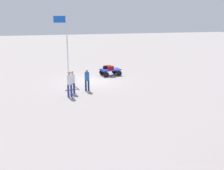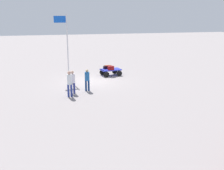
{
  "view_description": "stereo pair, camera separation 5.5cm",
  "coord_description": "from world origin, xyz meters",
  "px_view_note": "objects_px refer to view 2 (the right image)",
  "views": [
    {
      "loc": [
        4.49,
        21.28,
        5.29
      ],
      "look_at": [
        -0.05,
        6.0,
        1.14
      ],
      "focal_mm": 42.18,
      "sensor_mm": 36.0,
      "label": 1
    },
    {
      "loc": [
        4.44,
        21.3,
        5.29
      ],
      "look_at": [
        -0.05,
        6.0,
        1.14
      ],
      "focal_mm": 42.18,
      "sensor_mm": 36.0,
      "label": 2
    }
  ],
  "objects_px": {
    "worker_trailing": "(87,78)",
    "flagpole": "(66,42)",
    "suitcase_grey": "(108,67)",
    "suitcase_navy": "(106,67)",
    "suitcase_maroon": "(111,68)",
    "luggage_cart": "(110,71)",
    "suitcase_olive": "(107,67)",
    "worker_lead": "(70,82)",
    "worker_supervisor": "(73,80)"
  },
  "relations": [
    {
      "from": "worker_trailing",
      "to": "flagpole",
      "type": "height_order",
      "value": "flagpole"
    },
    {
      "from": "suitcase_grey",
      "to": "suitcase_navy",
      "type": "height_order",
      "value": "suitcase_grey"
    },
    {
      "from": "suitcase_navy",
      "to": "flagpole",
      "type": "xyz_separation_m",
      "value": [
        3.77,
        1.26,
        2.52
      ]
    },
    {
      "from": "suitcase_grey",
      "to": "flagpole",
      "type": "relative_size",
      "value": 0.12
    },
    {
      "from": "suitcase_maroon",
      "to": "worker_trailing",
      "type": "height_order",
      "value": "worker_trailing"
    },
    {
      "from": "luggage_cart",
      "to": "suitcase_maroon",
      "type": "xyz_separation_m",
      "value": [
        0.08,
        0.39,
        0.34
      ]
    },
    {
      "from": "suitcase_olive",
      "to": "worker_trailing",
      "type": "relative_size",
      "value": 0.36
    },
    {
      "from": "suitcase_grey",
      "to": "flagpole",
      "type": "distance_m",
      "value": 4.85
    },
    {
      "from": "worker_lead",
      "to": "suitcase_grey",
      "type": "bearing_deg",
      "value": -125.88
    },
    {
      "from": "worker_lead",
      "to": "suitcase_navy",
      "type": "bearing_deg",
      "value": -125.07
    },
    {
      "from": "luggage_cart",
      "to": "worker_supervisor",
      "type": "bearing_deg",
      "value": 49.64
    },
    {
      "from": "suitcase_navy",
      "to": "worker_supervisor",
      "type": "relative_size",
      "value": 0.37
    },
    {
      "from": "worker_trailing",
      "to": "flagpole",
      "type": "xyz_separation_m",
      "value": [
        1.01,
        -3.57,
        2.31
      ]
    },
    {
      "from": "worker_trailing",
      "to": "worker_supervisor",
      "type": "height_order",
      "value": "worker_supervisor"
    },
    {
      "from": "suitcase_olive",
      "to": "suitcase_grey",
      "type": "distance_m",
      "value": 0.12
    },
    {
      "from": "suitcase_olive",
      "to": "worker_lead",
      "type": "relative_size",
      "value": 0.32
    },
    {
      "from": "worker_lead",
      "to": "flagpole",
      "type": "height_order",
      "value": "flagpole"
    },
    {
      "from": "luggage_cart",
      "to": "flagpole",
      "type": "xyz_separation_m",
      "value": [
        4.08,
        1.0,
        2.81
      ]
    },
    {
      "from": "suitcase_olive",
      "to": "suitcase_navy",
      "type": "relative_size",
      "value": 0.94
    },
    {
      "from": "worker_lead",
      "to": "worker_supervisor",
      "type": "height_order",
      "value": "worker_lead"
    },
    {
      "from": "worker_trailing",
      "to": "suitcase_maroon",
      "type": "bearing_deg",
      "value": -125.66
    },
    {
      "from": "worker_lead",
      "to": "worker_trailing",
      "type": "bearing_deg",
      "value": -141.64
    },
    {
      "from": "luggage_cart",
      "to": "suitcase_maroon",
      "type": "relative_size",
      "value": 3.54
    },
    {
      "from": "suitcase_maroon",
      "to": "worker_supervisor",
      "type": "relative_size",
      "value": 0.33
    },
    {
      "from": "suitcase_navy",
      "to": "flagpole",
      "type": "height_order",
      "value": "flagpole"
    },
    {
      "from": "suitcase_olive",
      "to": "worker_supervisor",
      "type": "relative_size",
      "value": 0.35
    },
    {
      "from": "worker_supervisor",
      "to": "flagpole",
      "type": "bearing_deg",
      "value": -91.49
    },
    {
      "from": "worker_trailing",
      "to": "worker_supervisor",
      "type": "bearing_deg",
      "value": 18.01
    },
    {
      "from": "worker_supervisor",
      "to": "suitcase_navy",
      "type": "bearing_deg",
      "value": -126.72
    },
    {
      "from": "flagpole",
      "to": "suitcase_olive",
      "type": "bearing_deg",
      "value": -160.32
    },
    {
      "from": "suitcase_maroon",
      "to": "worker_trailing",
      "type": "relative_size",
      "value": 0.33
    },
    {
      "from": "worker_lead",
      "to": "worker_trailing",
      "type": "xyz_separation_m",
      "value": [
        -1.42,
        -1.12,
        -0.1
      ]
    },
    {
      "from": "worker_lead",
      "to": "flagpole",
      "type": "xyz_separation_m",
      "value": [
        -0.41,
        -4.69,
        2.21
      ]
    },
    {
      "from": "suitcase_grey",
      "to": "worker_lead",
      "type": "bearing_deg",
      "value": 54.12
    },
    {
      "from": "suitcase_maroon",
      "to": "worker_trailing",
      "type": "xyz_separation_m",
      "value": [
        2.99,
        4.17,
        0.16
      ]
    },
    {
      "from": "suitcase_grey",
      "to": "worker_trailing",
      "type": "relative_size",
      "value": 0.4
    },
    {
      "from": "suitcase_grey",
      "to": "worker_supervisor",
      "type": "bearing_deg",
      "value": 52.41
    },
    {
      "from": "worker_lead",
      "to": "flagpole",
      "type": "bearing_deg",
      "value": -94.98
    },
    {
      "from": "suitcase_grey",
      "to": "worker_trailing",
      "type": "bearing_deg",
      "value": 59.06
    },
    {
      "from": "suitcase_grey",
      "to": "worker_lead",
      "type": "relative_size",
      "value": 0.36
    },
    {
      "from": "suitcase_maroon",
      "to": "suitcase_navy",
      "type": "bearing_deg",
      "value": -70.15
    },
    {
      "from": "luggage_cart",
      "to": "suitcase_grey",
      "type": "distance_m",
      "value": 0.47
    },
    {
      "from": "luggage_cart",
      "to": "suitcase_navy",
      "type": "xyz_separation_m",
      "value": [
        0.32,
        -0.26,
        0.29
      ]
    },
    {
      "from": "suitcase_olive",
      "to": "suitcase_maroon",
      "type": "height_order",
      "value": "suitcase_maroon"
    },
    {
      "from": "worker_supervisor",
      "to": "worker_lead",
      "type": "bearing_deg",
      "value": 68.08
    },
    {
      "from": "flagpole",
      "to": "worker_trailing",
      "type": "bearing_deg",
      "value": 105.82
    },
    {
      "from": "worker_lead",
      "to": "flagpole",
      "type": "relative_size",
      "value": 0.33
    },
    {
      "from": "suitcase_grey",
      "to": "flagpole",
      "type": "height_order",
      "value": "flagpole"
    },
    {
      "from": "suitcase_maroon",
      "to": "flagpole",
      "type": "bearing_deg",
      "value": 8.6
    },
    {
      "from": "luggage_cart",
      "to": "suitcase_olive",
      "type": "relative_size",
      "value": 3.33
    }
  ]
}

